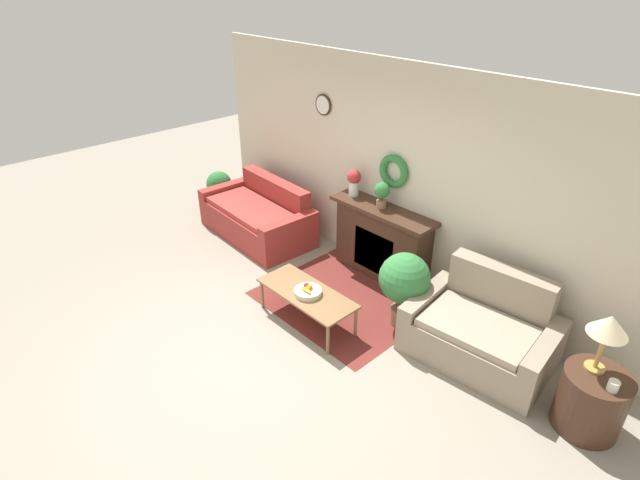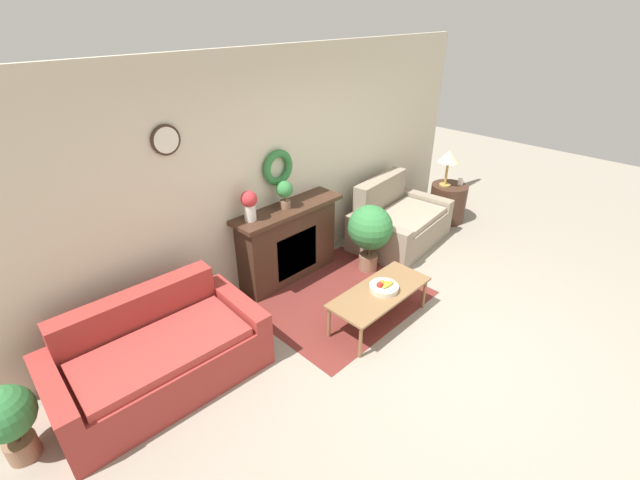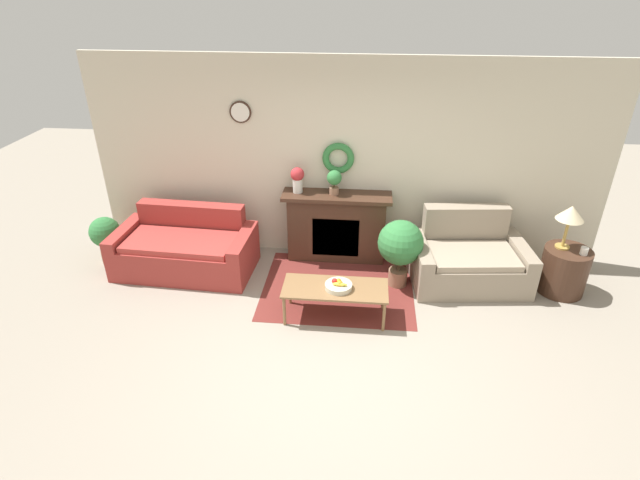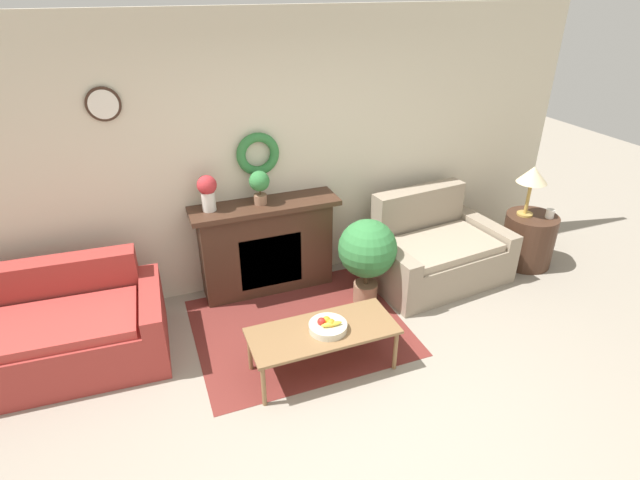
{
  "view_description": "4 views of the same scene",
  "coord_description": "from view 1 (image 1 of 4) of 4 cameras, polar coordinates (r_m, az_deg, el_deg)",
  "views": [
    {
      "loc": [
        3.41,
        -2.19,
        3.62
      ],
      "look_at": [
        -0.28,
        1.28,
        0.8
      ],
      "focal_mm": 28.0,
      "sensor_mm": 36.0,
      "label": 1
    },
    {
      "loc": [
        -3.09,
        -1.31,
        3.05
      ],
      "look_at": [
        -0.32,
        1.44,
        0.9
      ],
      "focal_mm": 24.0,
      "sensor_mm": 36.0,
      "label": 2
    },
    {
      "loc": [
        0.25,
        -3.87,
        3.59
      ],
      "look_at": [
        -0.23,
        1.17,
        0.83
      ],
      "focal_mm": 28.0,
      "sensor_mm": 36.0,
      "label": 3
    },
    {
      "loc": [
        -1.19,
        -2.13,
        2.9
      ],
      "look_at": [
        0.18,
        1.42,
        0.89
      ],
      "focal_mm": 28.0,
      "sensor_mm": 36.0,
      "label": 4
    }
  ],
  "objects": [
    {
      "name": "couch_left",
      "position": [
        7.51,
        -7.04,
        2.66
      ],
      "size": [
        1.84,
        1.02,
        0.81
      ],
      "rotation": [
        0.0,
        0.0,
        -0.05
      ],
      "color": "#9E332D",
      "rests_on": "ground_plane"
    },
    {
      "name": "potted_plant_on_mantel",
      "position": [
        6.14,
        7.1,
        5.43
      ],
      "size": [
        0.2,
        0.2,
        0.33
      ],
      "color": "#8E664C",
      "rests_on": "fireplace"
    },
    {
      "name": "floor_rug",
      "position": [
        6.17,
        2.71,
        -6.81
      ],
      "size": [
        1.9,
        1.6,
        0.01
      ],
      "color": "maroon",
      "rests_on": "ground_plane"
    },
    {
      "name": "loveseat_right",
      "position": [
        5.48,
        18.03,
        -9.84
      ],
      "size": [
        1.52,
        1.09,
        0.91
      ],
      "rotation": [
        0.0,
        0.0,
        0.1
      ],
      "color": "gray",
      "rests_on": "ground_plane"
    },
    {
      "name": "fireplace",
      "position": [
        6.43,
        7.07,
        -0.2
      ],
      "size": [
        1.45,
        0.41,
        0.97
      ],
      "color": "#42281C",
      "rests_on": "ground_plane"
    },
    {
      "name": "potted_plant_floor_by_couch",
      "position": [
        8.35,
        -11.43,
        6.03
      ],
      "size": [
        0.41,
        0.41,
        0.68
      ],
      "color": "#8E664C",
      "rests_on": "ground_plane"
    },
    {
      "name": "coffee_table",
      "position": [
        5.61,
        -1.52,
        -6.26
      ],
      "size": [
        1.2,
        0.5,
        0.41
      ],
      "color": "olive",
      "rests_on": "ground_plane"
    },
    {
      "name": "table_lamp",
      "position": [
        4.72,
        30.13,
        -8.61
      ],
      "size": [
        0.32,
        0.32,
        0.56
      ],
      "color": "#B28E42",
      "rests_on": "side_table_by_loveseat"
    },
    {
      "name": "vase_on_mantel_left",
      "position": [
        6.45,
        3.91,
        6.76
      ],
      "size": [
        0.18,
        0.18,
        0.34
      ],
      "color": "silver",
      "rests_on": "fireplace"
    },
    {
      "name": "mug",
      "position": [
        4.81,
        30.51,
        -14.17
      ],
      "size": [
        0.09,
        0.09,
        0.1
      ],
      "color": "silver",
      "rests_on": "side_table_by_loveseat"
    },
    {
      "name": "potted_plant_floor_by_loveseat",
      "position": [
        5.55,
        9.6,
        -4.61
      ],
      "size": [
        0.57,
        0.57,
        0.89
      ],
      "color": "#8E664C",
      "rests_on": "ground_plane"
    },
    {
      "name": "wall_back",
      "position": [
        6.16,
        9.51,
        7.12
      ],
      "size": [
        6.8,
        0.15,
        2.7
      ],
      "color": "beige",
      "rests_on": "ground_plane"
    },
    {
      "name": "ground_plane",
      "position": [
        5.43,
        -8.05,
        -13.01
      ],
      "size": [
        16.0,
        16.0,
        0.0
      ],
      "primitive_type": "plane",
      "color": "gray"
    },
    {
      "name": "side_table_by_loveseat",
      "position": [
        5.11,
        28.55,
        -15.88
      ],
      "size": [
        0.56,
        0.56,
        0.59
      ],
      "color": "#42281C",
      "rests_on": "ground_plane"
    },
    {
      "name": "fruit_bowl",
      "position": [
        5.54,
        -1.41,
        -5.87
      ],
      "size": [
        0.31,
        0.31,
        0.11
      ],
      "color": "beige",
      "rests_on": "coffee_table"
    }
  ]
}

